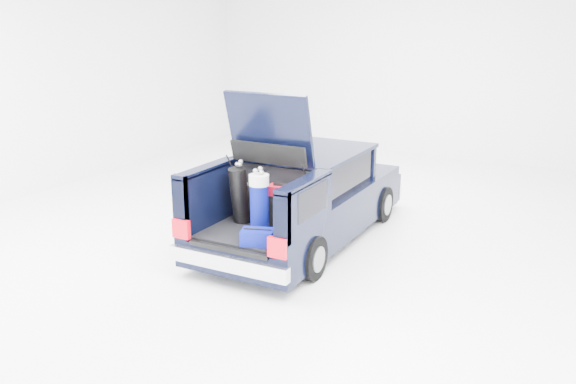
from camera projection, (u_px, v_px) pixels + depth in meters
The scene contains 6 objects.
ground at pixel (303, 239), 9.84m from camera, with size 14.00×14.00×0.00m, color white.
car at pixel (306, 197), 9.75m from camera, with size 1.87×4.65×2.47m.
red_suitcase at pixel (282, 206), 8.52m from camera, with size 0.42×0.31×0.63m.
black_golf_bag at pixel (240, 195), 8.67m from camera, with size 0.31×0.39×0.91m.
blue_golf_bag at pixel (259, 203), 8.29m from camera, with size 0.32×0.32×0.92m.
blue_duffel at pixel (258, 237), 7.90m from camera, with size 0.49×0.40×0.22m.
Camera 1 is at (4.15, -8.27, 3.45)m, focal length 38.00 mm.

